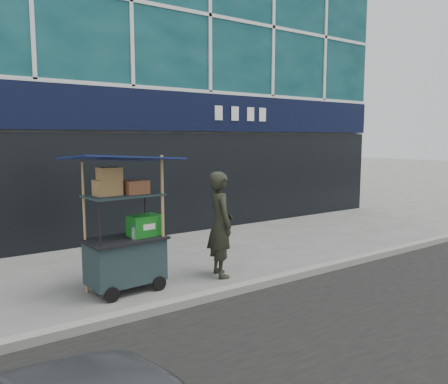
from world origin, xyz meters
TOP-DOWN VIEW (x-y plane):
  - ground at (0.00, 0.00)m, footprint 80.00×80.00m
  - curb at (0.00, -0.20)m, footprint 80.00×0.18m
  - vendor_cart at (-1.47, 0.86)m, footprint 1.62×1.20m
  - vendor_man at (0.08, 0.63)m, footprint 0.57×0.72m

SIDE VIEW (x-z plane):
  - ground at x=0.00m, z-range 0.00..0.00m
  - curb at x=0.00m, z-range 0.00..0.12m
  - vendor_cart at x=-1.47m, z-range -0.31..1.77m
  - vendor_man at x=0.08m, z-range 0.00..1.75m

